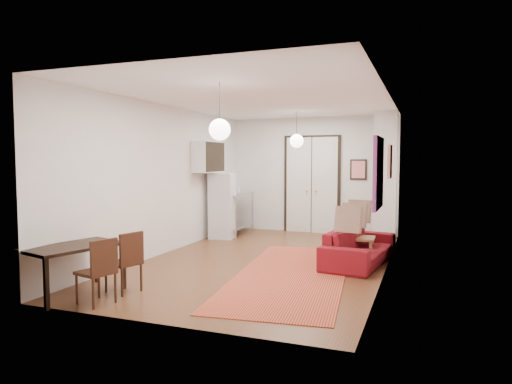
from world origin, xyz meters
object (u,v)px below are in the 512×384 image
(dining_chair_near, at_px, (127,256))
(dining_table, at_px, (74,251))
(black_side_chair, at_px, (382,217))
(sofa, at_px, (360,246))
(dining_chair_far, at_px, (100,265))
(kitchen_counter, at_px, (233,207))
(fridge, at_px, (222,206))
(coffee_table, at_px, (349,239))

(dining_chair_near, bearing_deg, dining_table, -36.31)
(dining_table, relative_size, black_side_chair, 1.63)
(sofa, bearing_deg, dining_table, 142.04)
(dining_chair_near, distance_m, dining_chair_far, 0.56)
(black_side_chair, bearing_deg, sofa, 71.42)
(kitchen_counter, bearing_deg, dining_chair_far, -87.33)
(kitchen_counter, height_order, fridge, fridge)
(dining_chair_far, bearing_deg, dining_table, -88.53)
(dining_table, xyz_separation_m, dining_chair_far, (0.54, -0.13, -0.12))
(coffee_table, bearing_deg, kitchen_counter, 149.63)
(dining_chair_near, xyz_separation_m, black_side_chair, (2.96, 5.73, 0.00))
(kitchen_counter, relative_size, black_side_chair, 1.62)
(dining_table, bearing_deg, sofa, 44.04)
(dining_chair_far, distance_m, black_side_chair, 6.96)
(sofa, height_order, dining_chair_far, dining_chair_far)
(sofa, height_order, fridge, fridge)
(sofa, relative_size, dining_table, 1.54)
(kitchen_counter, bearing_deg, sofa, -35.93)
(sofa, relative_size, dining_chair_far, 2.49)
(sofa, bearing_deg, fridge, 73.48)
(black_side_chair, bearing_deg, coffee_table, 65.57)
(dining_chair_near, bearing_deg, sofa, 150.07)
(dining_table, relative_size, dining_chair_near, 1.62)
(sofa, xyz_separation_m, fridge, (-3.37, 1.54, 0.45))
(sofa, distance_m, black_side_chair, 2.91)
(dining_chair_near, relative_size, dining_chair_far, 1.00)
(sofa, bearing_deg, dining_chair_far, 148.15)
(coffee_table, distance_m, fridge, 3.37)
(dining_chair_near, bearing_deg, black_side_chair, 167.78)
(kitchen_counter, relative_size, dining_table, 0.99)
(kitchen_counter, xyz_separation_m, black_side_chair, (3.50, 0.70, -0.19))
(kitchen_counter, distance_m, fridge, 0.66)
(fridge, bearing_deg, sofa, -32.52)
(fridge, bearing_deg, coffee_table, -28.56)
(dining_table, distance_m, black_side_chair, 7.09)
(coffee_table, height_order, dining_table, dining_table)
(dining_table, distance_m, dining_chair_near, 0.70)
(sofa, distance_m, kitchen_counter, 4.04)
(dining_chair_near, distance_m, black_side_chair, 6.45)
(sofa, height_order, dining_table, dining_table)
(coffee_table, xyz_separation_m, dining_chair_near, (-2.59, -3.20, 0.13))
(coffee_table, distance_m, dining_chair_near, 4.11)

